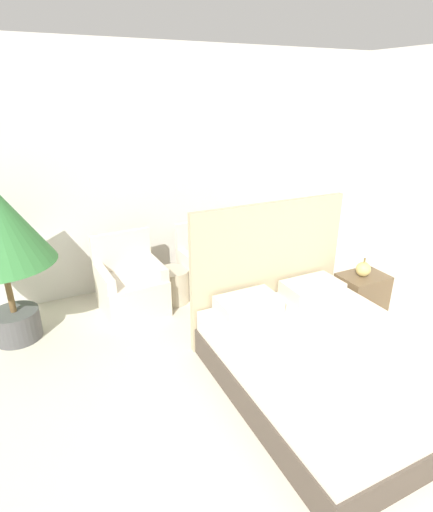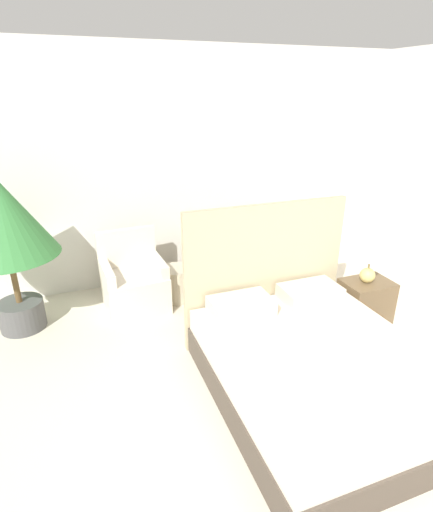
{
  "view_description": "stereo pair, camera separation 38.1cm",
  "coord_description": "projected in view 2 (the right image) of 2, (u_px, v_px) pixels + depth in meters",
  "views": [
    {
      "loc": [
        -1.91,
        -0.95,
        2.38
      ],
      "look_at": [
        -0.17,
        2.62,
        0.73
      ],
      "focal_mm": 28.0,
      "sensor_mm": 36.0,
      "label": 1
    },
    {
      "loc": [
        -1.56,
        -1.1,
        2.38
      ],
      "look_at": [
        -0.17,
        2.62,
        0.73
      ],
      "focal_mm": 28.0,
      "sensor_mm": 36.0,
      "label": 2
    }
  ],
  "objects": [
    {
      "name": "bed",
      "position": [
        312.0,
        361.0,
        3.34
      ],
      "size": [
        1.68,
        2.04,
        1.41
      ],
      "color": "#4C4238",
      "rests_on": "ground_plane"
    },
    {
      "name": "table_lamp",
      "position": [
        371.0,
        253.0,
        4.11
      ],
      "size": [
        0.26,
        0.26,
        0.52
      ],
      "color": "tan",
      "rests_on": "nightstand"
    },
    {
      "name": "armchair_near_window_left",
      "position": [
        134.0,
        286.0,
        4.66
      ],
      "size": [
        0.73,
        0.69,
        0.89
      ],
      "rotation": [
        0.0,
        0.0,
        0.06
      ],
      "color": "beige",
      "rests_on": "ground_plane"
    },
    {
      "name": "armchair_near_window_right",
      "position": [
        216.0,
        273.0,
        4.98
      ],
      "size": [
        0.72,
        0.68,
        0.89
      ],
      "rotation": [
        0.0,
        0.0,
        0.05
      ],
      "color": "beige",
      "rests_on": "ground_plane"
    },
    {
      "name": "nightstand",
      "position": [
        365.0,
        302.0,
        4.34
      ],
      "size": [
        0.52,
        0.38,
        0.5
      ],
      "color": "brown",
      "rests_on": "ground_plane"
    },
    {
      "name": "potted_palm",
      "position": [
        3.0,
        225.0,
        3.89
      ],
      "size": [
        1.0,
        1.0,
        1.66
      ],
      "color": "#4C4C4C",
      "rests_on": "ground_plane"
    },
    {
      "name": "wall_back",
      "position": [
        197.0,
        169.0,
        5.12
      ],
      "size": [
        10.0,
        0.06,
        2.9
      ],
      "color": "silver",
      "rests_on": "ground_plane"
    },
    {
      "name": "side_table",
      "position": [
        176.0,
        284.0,
        4.85
      ],
      "size": [
        0.38,
        0.38,
        0.41
      ],
      "color": "#B7AD93",
      "rests_on": "ground_plane"
    }
  ]
}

